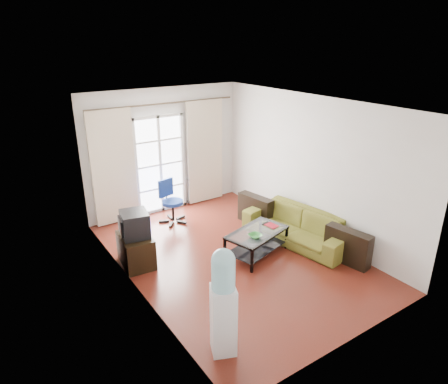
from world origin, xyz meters
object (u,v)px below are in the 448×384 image
object	(u,v)px
task_chair	(172,210)
tv_stand	(136,250)
sofa	(297,226)
coffee_table	(257,240)
crt_tv	(134,224)
water_cooler	(223,300)

from	to	relation	value
task_chair	tv_stand	bearing A→B (deg)	-150.56
sofa	task_chair	size ratio (longest dim) A/B	2.45
coffee_table	crt_tv	size ratio (longest dim) A/B	2.33
sofa	task_chair	world-z (taller)	task_chair
tv_stand	crt_tv	distance (m)	0.48
crt_tv	water_cooler	size ratio (longest dim) A/B	0.38
sofa	crt_tv	distance (m)	3.04
coffee_table	sofa	bearing A→B (deg)	-1.34
sofa	water_cooler	xyz separation A→B (m)	(-2.76, -1.62, 0.44)
sofa	water_cooler	size ratio (longest dim) A/B	1.55
tv_stand	coffee_table	bearing A→B (deg)	-19.42
sofa	task_chair	xyz separation A→B (m)	(-1.58, 2.10, -0.04)
sofa	coffee_table	size ratio (longest dim) A/B	1.76
task_chair	water_cooler	distance (m)	3.93
task_chair	water_cooler	size ratio (longest dim) A/B	0.63
coffee_table	water_cooler	xyz separation A→B (m)	(-1.80, -1.64, 0.46)
water_cooler	crt_tv	bearing A→B (deg)	115.39
task_chair	crt_tv	bearing A→B (deg)	-150.56
water_cooler	task_chair	bearing A→B (deg)	95.45
tv_stand	crt_tv	xyz separation A→B (m)	(0.00, 0.00, 0.48)
crt_tv	water_cooler	xyz separation A→B (m)	(0.10, -2.53, -0.00)
crt_tv	task_chair	world-z (taller)	crt_tv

